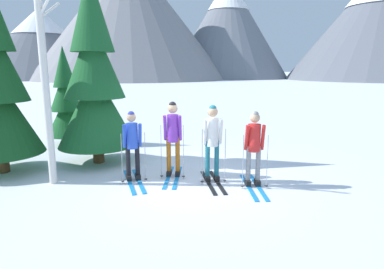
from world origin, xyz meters
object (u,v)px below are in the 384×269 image
at_px(pine_tree_near, 94,78).
at_px(birch_tree_tall, 45,73).
at_px(skier_in_blue, 132,144).
at_px(skier_in_red, 254,146).
at_px(skier_in_white, 212,140).
at_px(skier_in_purple, 173,134).
at_px(pine_tree_far, 66,100).

height_order(pine_tree_near, birch_tree_tall, pine_tree_near).
bearing_deg(skier_in_blue, skier_in_red, -7.35).
distance_m(skier_in_red, birch_tree_tall, 4.90).
distance_m(skier_in_white, skier_in_red, 0.97).
bearing_deg(skier_in_blue, pine_tree_near, 129.33).
relative_size(skier_in_blue, skier_in_red, 1.04).
xyz_separation_m(skier_in_blue, skier_in_purple, (0.94, 0.33, 0.16)).
relative_size(skier_in_purple, birch_tree_tall, 0.38).
xyz_separation_m(skier_in_purple, skier_in_white, (0.94, -0.38, -0.05)).
bearing_deg(birch_tree_tall, skier_in_blue, 6.68).
xyz_separation_m(skier_in_purple, birch_tree_tall, (-2.77, -0.55, 1.47)).
bearing_deg(skier_in_purple, skier_in_red, -20.45).
relative_size(skier_in_red, pine_tree_near, 0.33).
relative_size(skier_in_blue, skier_in_white, 0.98).
bearing_deg(skier_in_white, skier_in_red, -18.71).
distance_m(pine_tree_near, birch_tree_tall, 1.86).
relative_size(skier_in_red, pine_tree_far, 0.51).
xyz_separation_m(pine_tree_near, pine_tree_far, (-1.70, 2.26, -0.83)).
bearing_deg(birch_tree_tall, skier_in_white, 2.52).
bearing_deg(skier_in_red, skier_in_white, 161.29).
bearing_deg(skier_in_blue, skier_in_white, -1.55).
bearing_deg(birch_tree_tall, skier_in_purple, 11.15).
relative_size(skier_in_white, skier_in_red, 1.06).
bearing_deg(skier_in_red, pine_tree_far, 144.14).
height_order(pine_tree_far, birch_tree_tall, birch_tree_tall).
relative_size(skier_in_purple, pine_tree_far, 0.55).
relative_size(skier_in_purple, skier_in_red, 1.08).
bearing_deg(pine_tree_near, skier_in_purple, -28.86).
distance_m(skier_in_blue, pine_tree_near, 2.49).
distance_m(skier_in_blue, skier_in_white, 1.89).
bearing_deg(birch_tree_tall, skier_in_red, -1.81).
xyz_separation_m(skier_in_blue, birch_tree_tall, (-1.83, -0.21, 1.63)).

